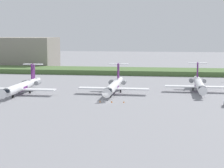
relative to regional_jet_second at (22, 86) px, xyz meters
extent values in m
plane|color=gray|center=(28.37, 19.91, -2.54)|extent=(500.00, 500.00, 0.00)
cube|color=#4C6B38|center=(28.37, 67.18, -1.43)|extent=(320.00, 20.00, 2.21)
cylinder|color=white|center=(0.00, -0.59, -0.09)|extent=(2.70, 24.00, 2.70)
cone|color=white|center=(0.00, -14.09, -0.09)|extent=(2.70, 3.00, 2.70)
cone|color=white|center=(0.00, 13.41, -0.09)|extent=(2.30, 4.00, 2.29)
cube|color=black|center=(0.00, -12.19, 0.39)|extent=(2.02, 1.80, 0.90)
cylinder|color=#591E66|center=(0.00, -0.59, -0.24)|extent=(2.76, 3.60, 2.76)
cube|color=white|center=(-5.90, -1.59, -0.69)|extent=(11.00, 3.20, 0.36)
cube|color=white|center=(5.91, -1.59, -0.69)|extent=(11.00, 3.20, 0.36)
cube|color=#591E66|center=(0.00, 10.41, 3.86)|extent=(0.36, 3.20, 5.20)
cube|color=white|center=(0.00, 10.71, 6.26)|extent=(6.80, 1.80, 0.24)
cylinder|color=gray|center=(-2.25, 8.61, 0.11)|extent=(1.50, 3.40, 1.50)
cylinder|color=gray|center=(2.25, 8.61, 0.11)|extent=(1.50, 3.40, 1.50)
cylinder|color=gray|center=(0.00, -8.03, -1.54)|extent=(0.20, 0.20, 0.65)
cylinder|color=black|center=(0.00, -8.03, -2.09)|extent=(0.30, 0.90, 0.90)
cylinder|color=black|center=(-1.90, 1.81, -2.09)|extent=(0.35, 0.90, 0.90)
cylinder|color=black|center=(1.90, 1.81, -2.09)|extent=(0.35, 0.90, 0.90)
cylinder|color=white|center=(29.18, 5.12, -0.09)|extent=(2.70, 24.00, 2.70)
cone|color=white|center=(29.18, -8.38, -0.09)|extent=(2.70, 3.00, 2.70)
cone|color=white|center=(29.18, 19.12, -0.09)|extent=(2.29, 4.00, 2.29)
cube|color=black|center=(29.18, -6.48, 0.39)|extent=(2.03, 1.80, 0.90)
cylinder|color=#591E66|center=(29.18, 5.12, -0.24)|extent=(2.76, 3.60, 2.76)
cube|color=white|center=(23.28, 4.12, -0.69)|extent=(11.00, 3.20, 0.36)
cube|color=white|center=(35.09, 4.12, -0.69)|extent=(11.00, 3.20, 0.36)
cube|color=#591E66|center=(29.18, 16.12, 3.86)|extent=(0.36, 3.20, 5.20)
cube|color=white|center=(29.18, 16.42, 6.26)|extent=(6.80, 1.80, 0.24)
cylinder|color=gray|center=(26.93, 14.32, 0.11)|extent=(1.50, 3.40, 1.50)
cylinder|color=gray|center=(31.43, 14.32, 0.11)|extent=(1.50, 3.40, 1.50)
cylinder|color=gray|center=(29.18, -2.32, -1.54)|extent=(0.20, 0.20, 0.65)
cylinder|color=black|center=(29.18, -2.32, -2.09)|extent=(0.30, 0.90, 0.90)
cylinder|color=black|center=(27.28, 7.52, -2.09)|extent=(0.35, 0.90, 0.90)
cylinder|color=black|center=(31.08, 7.52, -2.09)|extent=(0.35, 0.90, 0.90)
cylinder|color=white|center=(56.92, 13.43, -0.09)|extent=(2.70, 24.00, 2.70)
cone|color=white|center=(56.92, -0.07, -0.09)|extent=(2.70, 3.00, 2.70)
cone|color=white|center=(56.92, 27.43, -0.09)|extent=(2.30, 4.00, 2.29)
cube|color=black|center=(56.92, 1.83, 0.39)|extent=(2.02, 1.80, 0.90)
cylinder|color=#591E66|center=(56.92, 13.43, -0.24)|extent=(2.76, 3.60, 2.76)
cube|color=white|center=(51.01, 12.43, -0.69)|extent=(11.00, 3.20, 0.36)
cube|color=white|center=(62.82, 12.43, -0.69)|extent=(11.00, 3.20, 0.36)
cube|color=#591E66|center=(56.92, 24.43, 3.86)|extent=(0.36, 3.20, 5.20)
cube|color=white|center=(56.92, 24.73, 6.26)|extent=(6.80, 1.80, 0.24)
cylinder|color=gray|center=(54.67, 22.63, 0.11)|extent=(1.50, 3.40, 1.50)
cylinder|color=gray|center=(59.17, 22.63, 0.11)|extent=(1.50, 3.40, 1.50)
cylinder|color=gray|center=(56.92, 5.99, -1.54)|extent=(0.20, 0.20, 0.65)
cylinder|color=black|center=(56.92, 5.99, -2.09)|extent=(0.30, 0.90, 0.90)
cylinder|color=black|center=(55.02, 15.83, -2.09)|extent=(0.35, 0.90, 0.90)
cylinder|color=black|center=(58.82, 15.83, -2.09)|extent=(0.35, 0.90, 0.90)
cube|color=gray|center=(-41.85, 90.16, 5.80)|extent=(51.29, 24.58, 16.67)
cylinder|color=black|center=(61.95, -10.89, -2.24)|extent=(0.22, 0.60, 0.60)
cone|color=orange|center=(27.45, -11.03, -2.26)|extent=(0.44, 0.44, 0.55)
cone|color=orange|center=(30.87, -11.01, -2.26)|extent=(0.44, 0.44, 0.55)
cone|color=orange|center=(34.29, -10.82, -2.26)|extent=(0.44, 0.44, 0.55)
camera|label=1|loc=(47.12, -120.83, 17.72)|focal=63.53mm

